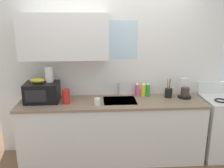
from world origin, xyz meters
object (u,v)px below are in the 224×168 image
(stove_range, at_px, (221,126))
(microwave, at_px, (42,92))
(dish_soap_bottle_green, at_px, (148,90))
(dish_soap_bottle_pink, at_px, (137,89))
(dish_soap_bottle_yellow, at_px, (144,89))
(utensil_crock, at_px, (168,93))
(coffee_maker, at_px, (184,90))
(mug_white, at_px, (97,102))
(banana_bunch, at_px, (38,80))
(paper_towel_roll, at_px, (49,74))
(cereal_canister, at_px, (66,96))

(stove_range, bearing_deg, microwave, 179.02)
(stove_range, bearing_deg, dish_soap_bottle_green, 170.93)
(dish_soap_bottle_pink, distance_m, dish_soap_bottle_yellow, 0.10)
(utensil_crock, bearing_deg, dish_soap_bottle_pink, 167.47)
(microwave, height_order, utensil_crock, utensil_crock)
(microwave, distance_m, utensil_crock, 1.82)
(stove_range, xyz_separation_m, coffee_maker, (-0.58, 0.10, 0.55))
(microwave, relative_size, dish_soap_bottle_green, 2.12)
(dish_soap_bottle_pink, xyz_separation_m, mug_white, (-0.60, -0.36, -0.05))
(utensil_crock, bearing_deg, banana_bunch, -177.86)
(dish_soap_bottle_pink, bearing_deg, stove_range, -9.74)
(banana_bunch, xyz_separation_m, dish_soap_bottle_green, (1.57, 0.13, -0.20))
(dish_soap_bottle_yellow, height_order, dish_soap_bottle_green, dish_soap_bottle_green)
(paper_towel_roll, distance_m, mug_white, 0.78)
(stove_range, bearing_deg, dish_soap_bottle_pink, 170.26)
(stove_range, height_order, cereal_canister, cereal_canister)
(microwave, height_order, dish_soap_bottle_pink, microwave)
(banana_bunch, bearing_deg, dish_soap_bottle_yellow, 6.04)
(coffee_maker, bearing_deg, dish_soap_bottle_pink, 170.69)
(dish_soap_bottle_green, xyz_separation_m, cereal_canister, (-1.18, -0.23, -0.00))
(cereal_canister, bearing_deg, coffee_maker, 5.31)
(coffee_maker, distance_m, mug_white, 1.31)
(cereal_canister, bearing_deg, microwave, 163.87)
(dish_soap_bottle_pink, distance_m, mug_white, 0.70)
(banana_bunch, relative_size, dish_soap_bottle_pink, 0.95)
(paper_towel_roll, xyz_separation_m, cereal_canister, (0.24, -0.15, -0.28))
(cereal_canister, bearing_deg, paper_towel_roll, 147.99)
(cereal_canister, relative_size, mug_white, 2.08)
(microwave, height_order, paper_towel_roll, paper_towel_roll)
(paper_towel_roll, bearing_deg, banana_bunch, -161.57)
(dish_soap_bottle_pink, xyz_separation_m, cereal_canister, (-1.02, -0.27, -0.00))
(coffee_maker, xyz_separation_m, cereal_canister, (-1.70, -0.16, -0.01))
(dish_soap_bottle_yellow, bearing_deg, cereal_canister, -166.95)
(banana_bunch, xyz_separation_m, dish_soap_bottle_yellow, (1.51, 0.16, -0.21))
(banana_bunch, xyz_separation_m, mug_white, (0.81, -0.19, -0.26))
(microwave, xyz_separation_m, dish_soap_bottle_yellow, (1.46, 0.16, -0.04))
(microwave, relative_size, utensil_crock, 1.58)
(coffee_maker, height_order, mug_white, coffee_maker)
(paper_towel_roll, relative_size, mug_white, 2.32)
(microwave, relative_size, banana_bunch, 2.30)
(coffee_maker, distance_m, cereal_canister, 1.71)
(stove_range, distance_m, dish_soap_bottle_pink, 1.39)
(banana_bunch, xyz_separation_m, utensil_crock, (1.86, 0.07, -0.23))
(dish_soap_bottle_green, distance_m, mug_white, 0.82)
(banana_bunch, relative_size, utensil_crock, 0.69)
(paper_towel_roll, relative_size, dish_soap_bottle_yellow, 1.04)
(microwave, xyz_separation_m, dish_soap_bottle_pink, (1.36, 0.17, -0.04))
(coffee_maker, relative_size, dish_soap_bottle_pink, 1.33)
(stove_range, xyz_separation_m, dish_soap_bottle_green, (-1.10, 0.18, 0.54))
(dish_soap_bottle_green, relative_size, utensil_crock, 0.75)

